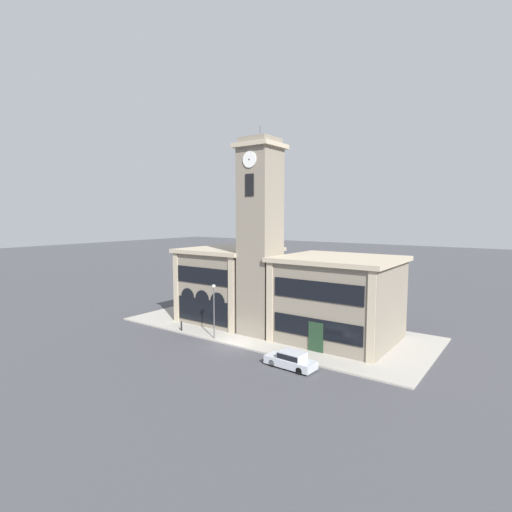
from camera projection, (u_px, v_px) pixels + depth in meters
name	position (u px, v px, depth m)	size (l,w,h in m)	color
ground_plane	(232.00, 346.00, 39.24)	(300.00, 300.00, 0.00)	#424247
sidewalk_kerb	(273.00, 328.00, 45.22)	(34.38, 14.81, 0.15)	#A39E93
clock_tower	(260.00, 238.00, 42.12)	(4.36, 4.36, 21.95)	gray
town_hall_left_wing	(229.00, 284.00, 49.06)	(9.89, 10.48, 8.85)	gray
town_hall_right_wing	(338.00, 299.00, 40.75)	(11.76, 10.48, 8.64)	gray
parked_car_near	(291.00, 360.00, 33.50)	(4.49, 1.94, 1.42)	#B2B7C1
street_lamp	(214.00, 303.00, 40.83)	(0.36, 0.36, 5.65)	#4C4C51
bollard	(181.00, 326.00, 43.95)	(0.18, 0.18, 1.06)	black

